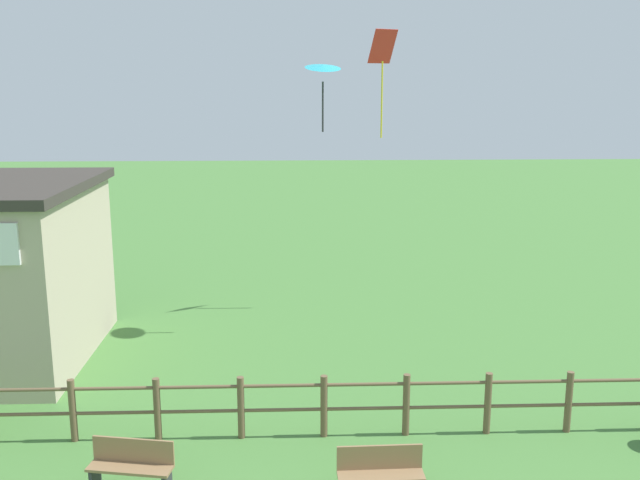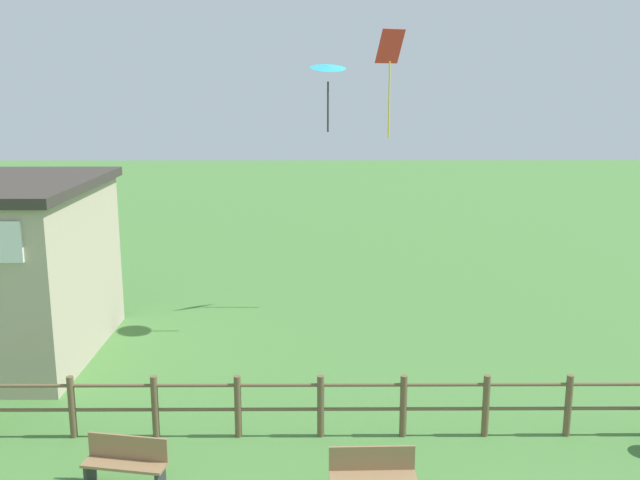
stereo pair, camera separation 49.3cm
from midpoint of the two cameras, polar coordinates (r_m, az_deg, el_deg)
name	(u,v)px [view 1 (the left image)]	position (r m, az deg, el deg)	size (l,w,h in m)	color
wooden_fence	(324,403)	(14.47, -0.68, -12.90)	(19.85, 0.14, 1.28)	brown
park_bench_near_fence	(380,472)	(12.69, 3.68, -18.02)	(1.47, 0.44, 0.90)	olive
park_bench_by_building	(131,464)	(13.34, -15.92, -16.88)	(1.51, 0.66, 0.90)	olive
kite_red_diamond	(382,61)	(21.64, 4.35, 14.12)	(0.88, 0.74, 3.14)	red
kite_cyan_delta	(323,68)	(19.31, -0.53, 13.56)	(1.10, 1.09, 1.86)	#2DB2C6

